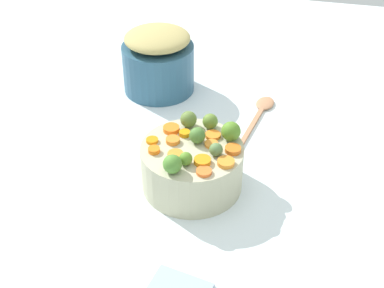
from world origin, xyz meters
name	(u,v)px	position (x,y,z in m)	size (l,w,h in m)	color
tabletop	(179,189)	(0.00, 0.00, 0.01)	(2.40, 2.40, 0.02)	silver
serving_bowl_carrots	(192,167)	(0.01, -0.03, 0.07)	(0.22, 0.22, 0.10)	#B7B492
metal_pot	(159,68)	(0.40, 0.16, 0.09)	(0.20, 0.20, 0.14)	#29536E
stuffing_mound	(157,38)	(0.40, 0.16, 0.18)	(0.18, 0.18, 0.05)	tan
carrot_slice_0	(211,144)	(0.03, -0.06, 0.13)	(0.03, 0.03, 0.01)	orange
carrot_slice_1	(174,155)	(-0.03, 0.00, 0.13)	(0.03, 0.03, 0.01)	orange
carrot_slice_2	(202,161)	(-0.03, -0.06, 0.13)	(0.04, 0.04, 0.01)	orange
carrot_slice_3	(173,140)	(0.02, 0.02, 0.13)	(0.03, 0.03, 0.01)	orange
carrot_slice_4	(154,150)	(-0.02, 0.05, 0.13)	(0.03, 0.03, 0.01)	orange
carrot_slice_5	(152,140)	(0.01, 0.06, 0.13)	(0.03, 0.03, 0.01)	orange
carrot_slice_6	(213,135)	(0.06, -0.06, 0.13)	(0.03, 0.03, 0.01)	orange
carrot_slice_7	(183,133)	(0.05, 0.00, 0.13)	(0.02, 0.02, 0.01)	orange
carrot_slice_8	(226,162)	(-0.02, -0.11, 0.13)	(0.04, 0.04, 0.01)	orange
carrot_slice_9	(171,129)	(0.06, 0.03, 0.13)	(0.04, 0.04, 0.01)	orange
carrot_slice_10	(204,172)	(-0.06, -0.07, 0.13)	(0.03, 0.03, 0.01)	orange
carrot_slice_11	(233,149)	(0.02, -0.11, 0.13)	(0.03, 0.03, 0.01)	orange
brussels_sprout_0	(197,135)	(0.04, -0.03, 0.14)	(0.04, 0.04, 0.04)	#487531
brussels_sprout_1	(172,164)	(-0.07, -0.01, 0.14)	(0.04, 0.04, 0.04)	#4B822F
brussels_sprout_2	(188,119)	(0.09, 0.00, 0.14)	(0.04, 0.04, 0.04)	#587332
brussels_sprout_3	(216,149)	(0.00, -0.08, 0.14)	(0.03, 0.03, 0.03)	#537540
brussels_sprout_4	(231,131)	(0.06, -0.10, 0.15)	(0.04, 0.04, 0.04)	#518125
brussels_sprout_5	(210,121)	(0.10, -0.05, 0.14)	(0.03, 0.03, 0.03)	olive
brussels_sprout_6	(186,159)	(-0.04, -0.03, 0.14)	(0.03, 0.03, 0.03)	#538426
wooden_spoon	(260,112)	(0.34, -0.14, 0.03)	(0.29, 0.08, 0.01)	tan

